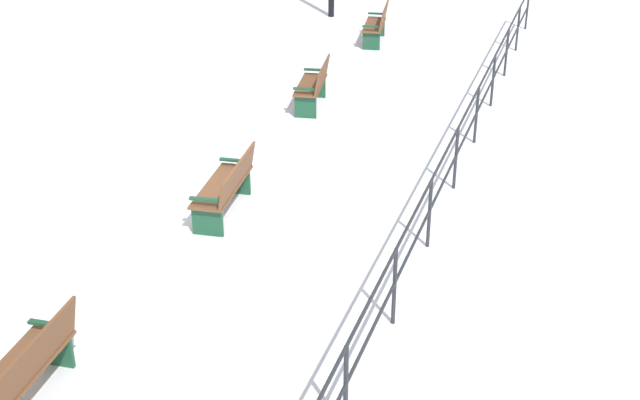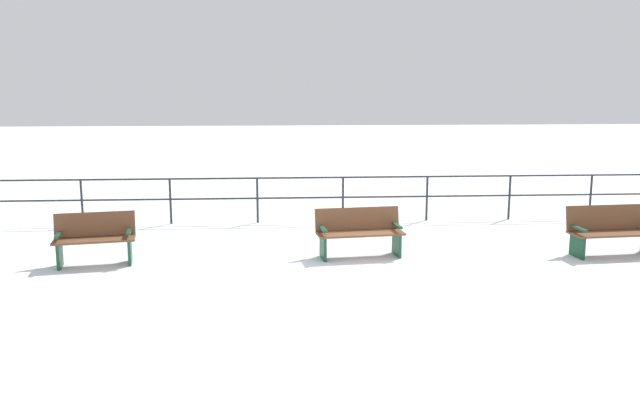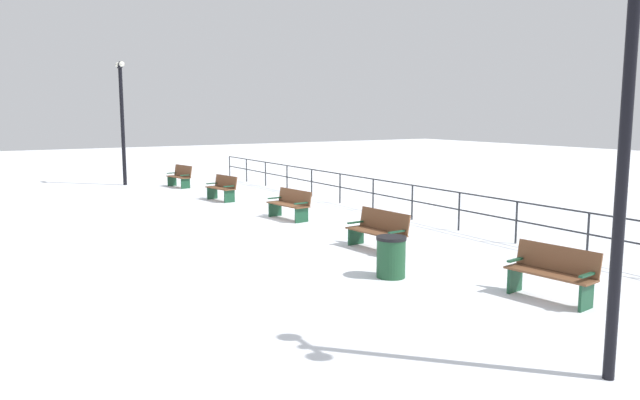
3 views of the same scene
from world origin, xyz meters
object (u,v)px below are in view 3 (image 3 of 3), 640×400
Objects in this scene: bench_nearest at (180,176)px; bench_fourth at (379,230)px; trash_bin at (391,257)px; bench_fifth at (552,272)px; bench_third at (290,204)px; lamppost_middle at (627,102)px; bench_second at (222,188)px; lamppost_near at (122,113)px.

bench_nearest is 0.87× the size of bench_fourth.
trash_bin is at bearing 54.35° from bench_fourth.
bench_fourth is 4.66m from bench_fifth.
lamppost_middle reaches higher than bench_third.
lamppost_middle is (1.85, 7.09, 2.82)m from bench_fourth.
bench_second is 0.87× the size of bench_third.
bench_third is at bearing -97.07° from bench_fourth.
bench_nearest is 18.63m from bench_fifth.
bench_fifth is 0.33× the size of lamppost_middle.
bench_fourth is at bearing 96.59° from lamppost_near.
bench_second is 0.27× the size of lamppost_near.
bench_fourth is 2.10× the size of trash_bin.
bench_nearest reaches higher than bench_fourth.
bench_fifth is 2.94m from trash_bin.
lamppost_middle is at bearing 74.14° from bench_second.
bench_nearest is 9.32m from bench_third.
lamppost_near is (2.03, -20.62, 2.63)m from bench_fifth.
bench_fourth reaches higher than bench_third.
bench_nearest is 0.28× the size of lamppost_near.
bench_second is at bearing 80.57° from bench_nearest.
bench_fourth is (0.20, 4.66, 0.00)m from bench_third.
trash_bin is (1.21, 11.40, -0.06)m from bench_second.
lamppost_near reaches higher than bench_nearest.
bench_fifth is 0.30× the size of lamppost_near.
lamppost_middle is (1.81, 21.07, 2.81)m from bench_nearest.
bench_nearest is 3.77m from lamppost_near.
bench_third is 0.34× the size of lamppost_middle.
bench_second reaches higher than trash_bin.
lamppost_near is at bearing -84.40° from bench_second.
lamppost_middle reaches higher than bench_fourth.
lamppost_middle is at bearing 42.15° from bench_fifth.
bench_fifth is (-0.22, 18.63, 0.01)m from bench_nearest.
bench_fourth is (-0.04, 9.32, -0.01)m from bench_second.
bench_third is 1.04× the size of bench_fifth.
bench_fourth is 0.35× the size of lamppost_middle.
bench_fourth is at bearing -104.59° from lamppost_middle.
bench_fifth is at bearing 83.45° from bench_third.
trash_bin is (1.44, -2.57, -0.08)m from bench_fifth.
lamppost_middle is 5.80m from trash_bin.
lamppost_middle is at bearing 83.25° from trash_bin.
lamppost_near is (1.80, -6.65, 2.65)m from bench_second.
lamppost_near reaches higher than bench_fifth.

